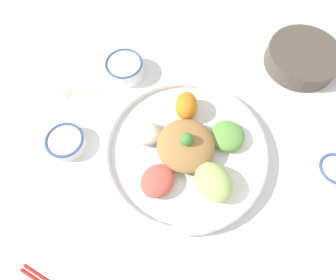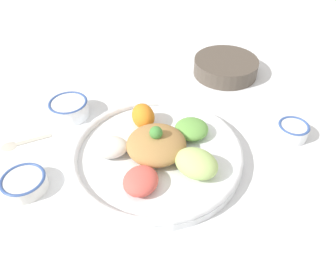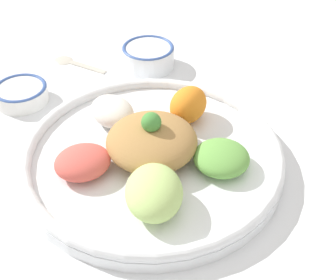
{
  "view_description": "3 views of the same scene",
  "coord_description": "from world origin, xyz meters",
  "px_view_note": "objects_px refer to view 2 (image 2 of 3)",
  "views": [
    {
      "loc": [
        -0.07,
        0.28,
        0.68
      ],
      "look_at": [
        0.04,
        0.01,
        0.04
      ],
      "focal_mm": 30.0,
      "sensor_mm": 36.0,
      "label": 1
    },
    {
      "loc": [
        -0.04,
        0.58,
        0.59
      ],
      "look_at": [
        -0.04,
        0.02,
        0.07
      ],
      "focal_mm": 35.0,
      "sensor_mm": 36.0,
      "label": 2
    },
    {
      "loc": [
        -0.47,
        0.33,
        0.52
      ],
      "look_at": [
        -0.03,
        -0.0,
        0.06
      ],
      "focal_mm": 50.0,
      "sensor_mm": 36.0,
      "label": 3
    }
  ],
  "objects_px": {
    "salad_platter": "(157,151)",
    "sauce_bowl_dark": "(69,108)",
    "sauce_bowl_red": "(293,130)",
    "rice_bowl_blue": "(24,182)",
    "serving_spoon_main": "(19,143)",
    "side_serving_bowl": "(226,66)"
  },
  "relations": [
    {
      "from": "sauce_bowl_red",
      "to": "side_serving_bowl",
      "type": "distance_m",
      "value": 0.35
    },
    {
      "from": "rice_bowl_blue",
      "to": "side_serving_bowl",
      "type": "relative_size",
      "value": 0.47
    },
    {
      "from": "rice_bowl_blue",
      "to": "serving_spoon_main",
      "type": "bearing_deg",
      "value": -65.19
    },
    {
      "from": "salad_platter",
      "to": "sauce_bowl_dark",
      "type": "xyz_separation_m",
      "value": [
        0.26,
        -0.17,
        0.0
      ]
    },
    {
      "from": "rice_bowl_blue",
      "to": "sauce_bowl_dark",
      "type": "relative_size",
      "value": 0.92
    },
    {
      "from": "sauce_bowl_red",
      "to": "rice_bowl_blue",
      "type": "distance_m",
      "value": 0.67
    },
    {
      "from": "rice_bowl_blue",
      "to": "sauce_bowl_dark",
      "type": "distance_m",
      "value": 0.27
    },
    {
      "from": "sauce_bowl_red",
      "to": "rice_bowl_blue",
      "type": "relative_size",
      "value": 0.81
    },
    {
      "from": "sauce_bowl_red",
      "to": "salad_platter",
      "type": "bearing_deg",
      "value": 13.78
    },
    {
      "from": "sauce_bowl_dark",
      "to": "serving_spoon_main",
      "type": "height_order",
      "value": "sauce_bowl_dark"
    },
    {
      "from": "salad_platter",
      "to": "side_serving_bowl",
      "type": "height_order",
      "value": "salad_platter"
    },
    {
      "from": "salad_platter",
      "to": "sauce_bowl_dark",
      "type": "height_order",
      "value": "salad_platter"
    },
    {
      "from": "rice_bowl_blue",
      "to": "serving_spoon_main",
      "type": "xyz_separation_m",
      "value": [
        0.07,
        -0.14,
        -0.02
      ]
    },
    {
      "from": "serving_spoon_main",
      "to": "rice_bowl_blue",
      "type": "bearing_deg",
      "value": -89.74
    },
    {
      "from": "sauce_bowl_red",
      "to": "sauce_bowl_dark",
      "type": "bearing_deg",
      "value": -7.97
    },
    {
      "from": "sauce_bowl_dark",
      "to": "salad_platter",
      "type": "bearing_deg",
      "value": 146.11
    },
    {
      "from": "salad_platter",
      "to": "sauce_bowl_red",
      "type": "distance_m",
      "value": 0.36
    },
    {
      "from": "salad_platter",
      "to": "serving_spoon_main",
      "type": "relative_size",
      "value": 3.28
    },
    {
      "from": "side_serving_bowl",
      "to": "sauce_bowl_red",
      "type": "bearing_deg",
      "value": 113.68
    },
    {
      "from": "side_serving_bowl",
      "to": "sauce_bowl_dark",
      "type": "bearing_deg",
      "value": 26.31
    },
    {
      "from": "sauce_bowl_red",
      "to": "sauce_bowl_dark",
      "type": "distance_m",
      "value": 0.61
    },
    {
      "from": "salad_platter",
      "to": "serving_spoon_main",
      "type": "xyz_separation_m",
      "value": [
        0.36,
        -0.05,
        -0.02
      ]
    }
  ]
}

